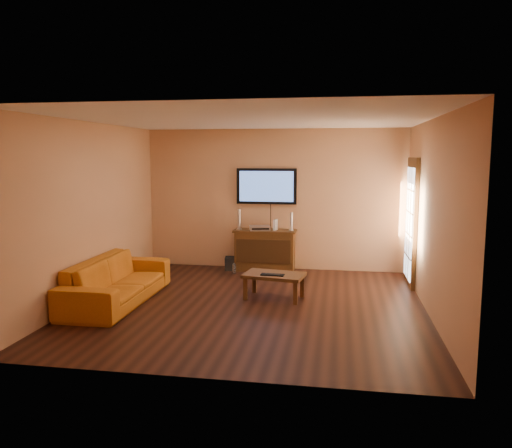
% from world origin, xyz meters
% --- Properties ---
extents(ground_plane, '(5.00, 5.00, 0.00)m').
position_xyz_m(ground_plane, '(0.00, 0.00, 0.00)').
color(ground_plane, black).
rests_on(ground_plane, ground).
extents(room_walls, '(5.00, 5.00, 5.00)m').
position_xyz_m(room_walls, '(0.00, 0.62, 1.69)').
color(room_walls, tan).
rests_on(room_walls, ground).
extents(french_door, '(0.07, 1.02, 2.22)m').
position_xyz_m(french_door, '(2.46, 1.70, 1.05)').
color(french_door, '#43250F').
rests_on(french_door, ground).
extents(media_console, '(1.18, 0.45, 0.79)m').
position_xyz_m(media_console, '(-0.14, 2.27, 0.40)').
color(media_console, '#43250F').
rests_on(media_console, ground).
extents(television, '(1.16, 0.08, 0.69)m').
position_xyz_m(television, '(-0.14, 2.45, 1.61)').
color(television, black).
rests_on(television, ground).
extents(coffee_table, '(0.98, 0.68, 0.39)m').
position_xyz_m(coffee_table, '(0.28, 0.40, 0.33)').
color(coffee_table, '#43250F').
rests_on(coffee_table, ground).
extents(sofa, '(0.67, 2.26, 0.88)m').
position_xyz_m(sofa, '(-2.03, -0.17, 0.44)').
color(sofa, '#C36915').
rests_on(sofa, ground).
extents(speaker_left, '(0.11, 0.11, 0.39)m').
position_xyz_m(speaker_left, '(-0.64, 2.24, 0.97)').
color(speaker_left, silver).
rests_on(speaker_left, media_console).
extents(speaker_right, '(0.09, 0.09, 0.34)m').
position_xyz_m(speaker_right, '(0.35, 2.29, 0.94)').
color(speaker_right, silver).
rests_on(speaker_right, media_console).
extents(av_receiver, '(0.44, 0.36, 0.09)m').
position_xyz_m(av_receiver, '(-0.24, 2.22, 0.83)').
color(av_receiver, silver).
rests_on(av_receiver, media_console).
extents(game_console, '(0.07, 0.15, 0.20)m').
position_xyz_m(game_console, '(0.05, 2.29, 0.89)').
color(game_console, white).
rests_on(game_console, media_console).
extents(subwoofer, '(0.29, 0.29, 0.25)m').
position_xyz_m(subwoofer, '(-0.79, 2.21, 0.12)').
color(subwoofer, black).
rests_on(subwoofer, ground).
extents(bottle, '(0.07, 0.07, 0.20)m').
position_xyz_m(bottle, '(-0.68, 1.91, 0.09)').
color(bottle, white).
rests_on(bottle, ground).
extents(keyboard, '(0.36, 0.15, 0.02)m').
position_xyz_m(keyboard, '(0.27, 0.30, 0.40)').
color(keyboard, black).
rests_on(keyboard, coffee_table).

